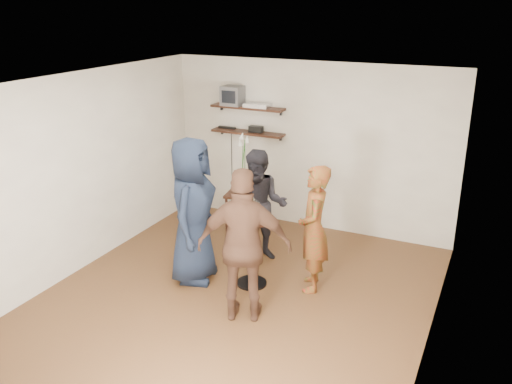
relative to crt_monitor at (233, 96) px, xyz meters
The scene contains 18 objects.
room 2.78m from the crt_monitor, 62.15° to the right, with size 4.58×5.08×2.68m.
shelf_upper 0.31m from the crt_monitor, ahead, with size 1.20×0.25×0.04m, color black.
shelf_lower 0.62m from the crt_monitor, ahead, with size 1.20×0.25×0.04m, color black.
crt_monitor is the anchor object (origin of this frame).
dvd_deck 0.44m from the crt_monitor, ahead, with size 0.40×0.24×0.06m, color silver.
radio 0.64m from the crt_monitor, ahead, with size 0.22×0.10×0.10m, color black.
power_strip 0.56m from the crt_monitor, 160.52° to the left, with size 0.30×0.05×0.03m, color black.
side_table 1.63m from the crt_monitor, 48.35° to the right, with size 0.58×0.58×0.61m.
vase_lilies 1.26m from the crt_monitor, 48.49° to the right, with size 0.19×0.20×0.98m.
drinks_table 2.78m from the crt_monitor, 57.45° to the right, with size 0.50×0.50×0.92m.
wine_glass_fl 2.57m from the crt_monitor, 59.61° to the right, with size 0.07×0.07×0.21m.
wine_glass_fr 2.62m from the crt_monitor, 56.28° to the right, with size 0.07×0.07×0.22m.
wine_glass_bl 2.49m from the crt_monitor, 57.04° to the right, with size 0.07×0.07×0.22m.
wine_glass_br 2.57m from the crt_monitor, 56.60° to the right, with size 0.07×0.07×0.22m.
person_plaid 2.93m from the crt_monitor, 41.26° to the right, with size 0.58×0.38×1.60m, color red.
person_dark 2.07m from the crt_monitor, 50.31° to the right, with size 0.76×0.59×1.56m, color black.
person_navy 2.48m from the crt_monitor, 76.15° to the right, with size 0.92×0.60×1.89m, color black.
person_brown 3.33m from the crt_monitor, 60.54° to the right, with size 1.04×0.43×1.78m, color #4E3021.
Camera 1 is at (2.69, -5.17, 3.44)m, focal length 38.00 mm.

